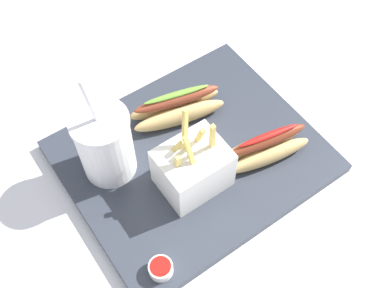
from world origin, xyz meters
TOP-DOWN VIEW (x-y plane):
  - ground_plane at (0.00, 0.00)m, footprint 2.40×2.40m
  - food_tray at (0.00, 0.00)m, footprint 0.42×0.36m
  - soda_cup at (0.13, -0.06)m, footprint 0.09×0.09m
  - fries_basket at (0.03, 0.05)m, footprint 0.11×0.09m
  - hot_dog_1 at (-0.02, -0.08)m, footprint 0.18×0.10m
  - hot_dog_2 at (-0.10, 0.08)m, footprint 0.16×0.08m
  - ketchup_cup_1 at (0.09, -0.12)m, footprint 0.04×0.04m
  - ketchup_cup_2 at (0.16, 0.14)m, footprint 0.04×0.04m

SIDE VIEW (x-z plane):
  - ground_plane at x=0.00m, z-range -0.02..0.00m
  - food_tray at x=0.00m, z-range 0.00..0.02m
  - ketchup_cup_2 at x=0.16m, z-range 0.02..0.04m
  - ketchup_cup_1 at x=0.09m, z-range 0.02..0.04m
  - hot_dog_2 at x=-0.10m, z-range 0.01..0.08m
  - hot_dog_1 at x=-0.02m, z-range 0.01..0.08m
  - fries_basket at x=0.03m, z-range -0.01..0.14m
  - soda_cup at x=0.13m, z-range -0.03..0.21m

